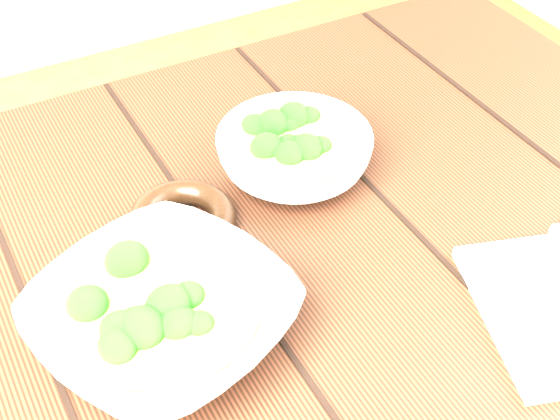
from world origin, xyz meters
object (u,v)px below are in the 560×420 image
at_px(soup_bowl_front, 162,315).
at_px(trivet, 182,219).
at_px(table, 253,335).
at_px(soup_bowl_back, 294,153).

distance_m(soup_bowl_front, trivet, 0.15).
bearing_deg(soup_bowl_front, trivet, 60.18).
relative_size(table, trivet, 10.23).
distance_m(table, trivet, 0.16).
relative_size(soup_bowl_front, trivet, 2.52).
bearing_deg(trivet, soup_bowl_back, 8.81).
relative_size(table, soup_bowl_back, 5.24).
bearing_deg(trivet, table, -63.92).
bearing_deg(soup_bowl_front, table, 22.45).
distance_m(soup_bowl_front, soup_bowl_back, 0.27).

